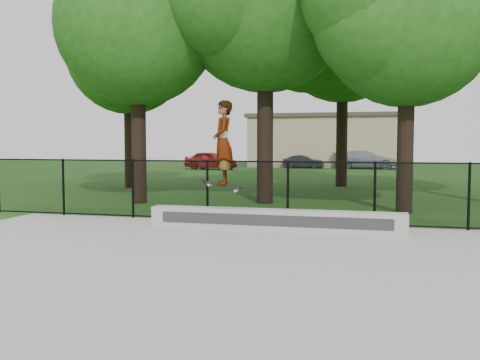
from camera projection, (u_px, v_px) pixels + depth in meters
The scene contains 10 objects.
ground at pixel (216, 294), 7.01m from camera, with size 100.00×100.00×0.00m, color #1B5116.
concrete_slab at pixel (216, 291), 7.01m from camera, with size 14.00×12.00×0.06m, color #9C9B97.
grind_ledge at pixel (274, 220), 11.56m from camera, with size 5.56×0.40×0.48m, color #B4B5AF.
car_a at pixel (211, 160), 39.56m from camera, with size 1.59×3.93×1.35m, color maroon.
car_b at pixel (303, 162), 41.36m from camera, with size 1.08×2.81×1.02m, color black.
car_c at pixel (365, 160), 40.49m from camera, with size 1.93×4.36×1.38m, color gray.
skater_airborne at pixel (223, 144), 11.65m from camera, with size 0.84×0.77×1.98m.
chainlink_fence at pixel (288, 192), 12.66m from camera, with size 16.06×0.06×1.50m.
tree_row at pixel (320, 12), 18.87m from camera, with size 20.57×14.53×10.99m.
distant_building at pixel (326, 140), 44.09m from camera, with size 12.40×6.40×4.30m.
Camera 1 is at (2.01, -6.60, 1.98)m, focal length 40.00 mm.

